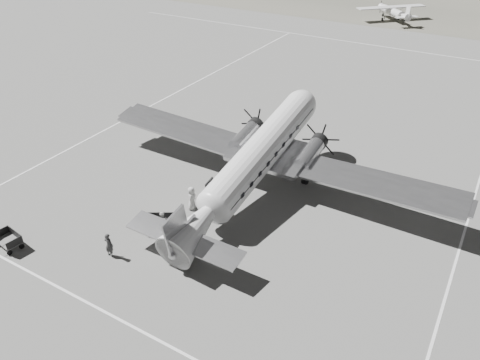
# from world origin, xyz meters

# --- Properties ---
(ground) EXTENTS (260.00, 260.00, 0.00)m
(ground) POSITION_xyz_m (0.00, 0.00, 0.00)
(ground) COLOR slate
(ground) RESTS_ON ground
(taxi_line_near) EXTENTS (60.00, 0.15, 0.01)m
(taxi_line_near) POSITION_xyz_m (0.00, -14.00, 0.01)
(taxi_line_near) COLOR silver
(taxi_line_near) RESTS_ON ground
(taxi_line_right) EXTENTS (0.15, 80.00, 0.01)m
(taxi_line_right) POSITION_xyz_m (12.00, 0.00, 0.01)
(taxi_line_right) COLOR silver
(taxi_line_right) RESTS_ON ground
(taxi_line_left) EXTENTS (0.15, 60.00, 0.01)m
(taxi_line_left) POSITION_xyz_m (-18.00, 10.00, 0.01)
(taxi_line_left) COLOR silver
(taxi_line_left) RESTS_ON ground
(taxi_line_horizon) EXTENTS (90.00, 0.15, 0.01)m
(taxi_line_horizon) POSITION_xyz_m (0.00, 40.00, 0.01)
(taxi_line_horizon) COLOR silver
(taxi_line_horizon) RESTS_ON ground
(dc3_airliner) EXTENTS (27.58, 19.28, 5.22)m
(dc3_airliner) POSITION_xyz_m (-1.52, -0.58, 2.61)
(dc3_airliner) COLOR #B6B6B8
(dc3_airliner) RESTS_ON ground
(light_plane_left) EXTENTS (15.02, 14.99, 2.43)m
(light_plane_left) POSITION_xyz_m (-7.04, 55.38, 1.22)
(light_plane_left) COLOR silver
(light_plane_left) RESTS_ON ground
(baggage_cart_near) EXTENTS (2.35, 2.15, 1.09)m
(baggage_cart_near) POSITION_xyz_m (-4.47, -7.33, 0.54)
(baggage_cart_near) COLOR #565656
(baggage_cart_near) RESTS_ON ground
(baggage_cart_far) EXTENTS (1.87, 1.45, 0.97)m
(baggage_cart_far) POSITION_xyz_m (-11.35, -13.13, 0.48)
(baggage_cart_far) COLOR #565656
(baggage_cart_far) RESTS_ON ground
(ground_crew) EXTENTS (0.60, 0.41, 1.60)m
(ground_crew) POSITION_xyz_m (-5.60, -10.63, 0.80)
(ground_crew) COLOR #2B2B2B
(ground_crew) RESTS_ON ground
(ramp_agent) EXTENTS (0.67, 0.81, 1.55)m
(ramp_agent) POSITION_xyz_m (-4.25, -7.31, 0.77)
(ramp_agent) COLOR #ABABA8
(ramp_agent) RESTS_ON ground
(passenger) EXTENTS (0.75, 0.95, 1.69)m
(passenger) POSITION_xyz_m (-4.22, -4.32, 0.85)
(passenger) COLOR #A9A9A7
(passenger) RESTS_ON ground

